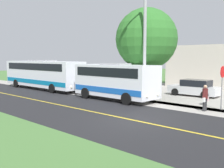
{
  "coord_description": "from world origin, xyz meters",
  "views": [
    {
      "loc": [
        11.04,
        8.79,
        3.4
      ],
      "look_at": [
        -3.5,
        -4.87,
        1.4
      ],
      "focal_mm": 42.13,
      "sensor_mm": 36.0,
      "label": 1
    }
  ],
  "objects_px": {
    "transit_bus_rear": "(42,73)",
    "pedestrian_with_bags": "(205,97)",
    "tree_curbside": "(146,39)",
    "street_light_pole": "(144,42)",
    "parked_car_near": "(194,88)",
    "shuttle_bus_front": "(115,80)",
    "stop_sign": "(222,80)"
  },
  "relations": [
    {
      "from": "transit_bus_rear",
      "to": "pedestrian_with_bags",
      "type": "relative_size",
      "value": 7.03
    },
    {
      "from": "transit_bus_rear",
      "to": "pedestrian_with_bags",
      "type": "xyz_separation_m",
      "value": [
        -0.58,
        17.98,
        -0.83
      ]
    },
    {
      "from": "transit_bus_rear",
      "to": "pedestrian_with_bags",
      "type": "height_order",
      "value": "transit_bus_rear"
    },
    {
      "from": "shuttle_bus_front",
      "to": "pedestrian_with_bags",
      "type": "xyz_separation_m",
      "value": [
        -0.57,
        7.26,
        -0.73
      ]
    },
    {
      "from": "shuttle_bus_front",
      "to": "pedestrian_with_bags",
      "type": "bearing_deg",
      "value": 94.51
    },
    {
      "from": "pedestrian_with_bags",
      "to": "tree_curbside",
      "type": "height_order",
      "value": "tree_curbside"
    },
    {
      "from": "tree_curbside",
      "to": "parked_car_near",
      "type": "bearing_deg",
      "value": 142.65
    },
    {
      "from": "transit_bus_rear",
      "to": "parked_car_near",
      "type": "height_order",
      "value": "transit_bus_rear"
    },
    {
      "from": "transit_bus_rear",
      "to": "stop_sign",
      "type": "distance_m",
      "value": 18.72
    },
    {
      "from": "shuttle_bus_front",
      "to": "tree_curbside",
      "type": "distance_m",
      "value": 4.52
    },
    {
      "from": "pedestrian_with_bags",
      "to": "transit_bus_rear",
      "type": "bearing_deg",
      "value": -88.16
    },
    {
      "from": "shuttle_bus_front",
      "to": "street_light_pole",
      "type": "height_order",
      "value": "street_light_pole"
    },
    {
      "from": "shuttle_bus_front",
      "to": "transit_bus_rear",
      "type": "xyz_separation_m",
      "value": [
        0.01,
        -10.73,
        0.1
      ]
    },
    {
      "from": "stop_sign",
      "to": "tree_curbside",
      "type": "relative_size",
      "value": 0.38
    },
    {
      "from": "pedestrian_with_bags",
      "to": "stop_sign",
      "type": "xyz_separation_m",
      "value": [
        -1.0,
        0.67,
        1.06
      ]
    },
    {
      "from": "pedestrian_with_bags",
      "to": "street_light_pole",
      "type": "bearing_deg",
      "value": -87.38
    },
    {
      "from": "street_light_pole",
      "to": "transit_bus_rear",
      "type": "bearing_deg",
      "value": -88.43
    },
    {
      "from": "transit_bus_rear",
      "to": "parked_car_near",
      "type": "xyz_separation_m",
      "value": [
        -6.47,
        14.41,
        -1.04
      ]
    },
    {
      "from": "street_light_pole",
      "to": "tree_curbside",
      "type": "relative_size",
      "value": 1.09
    },
    {
      "from": "street_light_pole",
      "to": "tree_curbside",
      "type": "bearing_deg",
      "value": -147.66
    },
    {
      "from": "transit_bus_rear",
      "to": "stop_sign",
      "type": "height_order",
      "value": "transit_bus_rear"
    },
    {
      "from": "street_light_pole",
      "to": "parked_car_near",
      "type": "bearing_deg",
      "value": 169.39
    },
    {
      "from": "shuttle_bus_front",
      "to": "street_light_pole",
      "type": "relative_size",
      "value": 0.88
    },
    {
      "from": "shuttle_bus_front",
      "to": "stop_sign",
      "type": "xyz_separation_m",
      "value": [
        -1.58,
        7.92,
        0.34
      ]
    },
    {
      "from": "pedestrian_with_bags",
      "to": "tree_curbside",
      "type": "xyz_separation_m",
      "value": [
        -2.3,
        -6.31,
        4.08
      ]
    },
    {
      "from": "shuttle_bus_front",
      "to": "transit_bus_rear",
      "type": "bearing_deg",
      "value": -89.97
    },
    {
      "from": "transit_bus_rear",
      "to": "stop_sign",
      "type": "xyz_separation_m",
      "value": [
        -1.58,
        18.65,
        0.24
      ]
    },
    {
      "from": "shuttle_bus_front",
      "to": "pedestrian_with_bags",
      "type": "distance_m",
      "value": 7.32
    },
    {
      "from": "transit_bus_rear",
      "to": "tree_curbside",
      "type": "xyz_separation_m",
      "value": [
        -2.88,
        11.68,
        3.25
      ]
    },
    {
      "from": "shuttle_bus_front",
      "to": "stop_sign",
      "type": "distance_m",
      "value": 8.08
    },
    {
      "from": "parked_car_near",
      "to": "tree_curbside",
      "type": "distance_m",
      "value": 6.23
    },
    {
      "from": "shuttle_bus_front",
      "to": "street_light_pole",
      "type": "bearing_deg",
      "value": 97.98
    }
  ]
}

